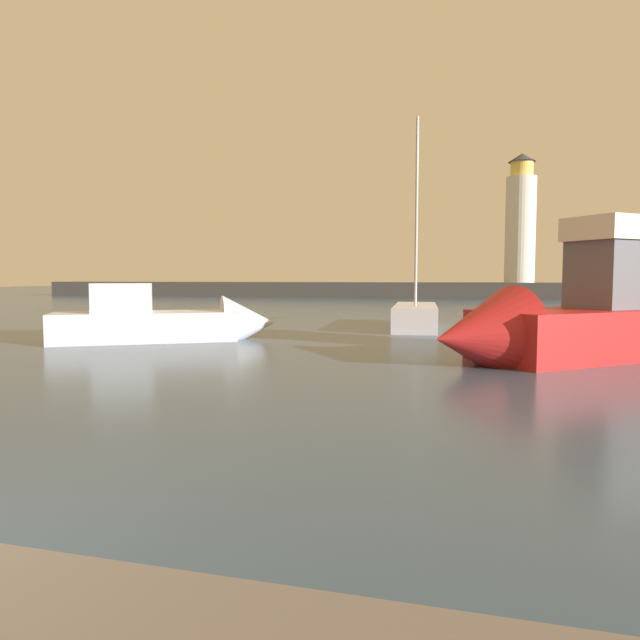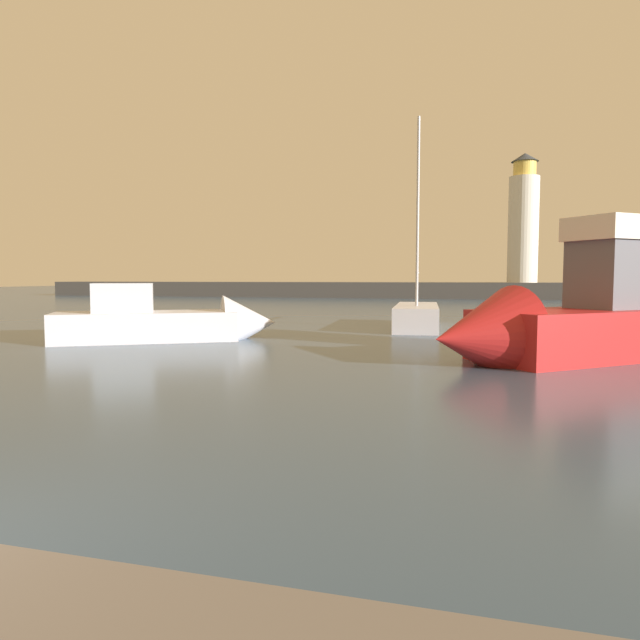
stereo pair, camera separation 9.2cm
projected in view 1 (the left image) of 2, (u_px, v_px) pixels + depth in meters
ground_plane at (394, 316)px, 33.07m from camera, size 220.00×220.00×0.00m
breakwater at (432, 290)px, 62.07m from camera, size 93.62×4.65×1.72m
lighthouse at (520, 222)px, 59.25m from camera, size 3.02×3.02×13.19m
motorboat_0 at (566, 319)px, 15.43m from camera, size 8.42×7.66×4.41m
motorboat_3 at (178, 322)px, 20.32m from camera, size 7.64×5.62×2.47m
sailboat_moored at (415, 315)px, 25.33m from camera, size 2.37×6.77×8.95m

